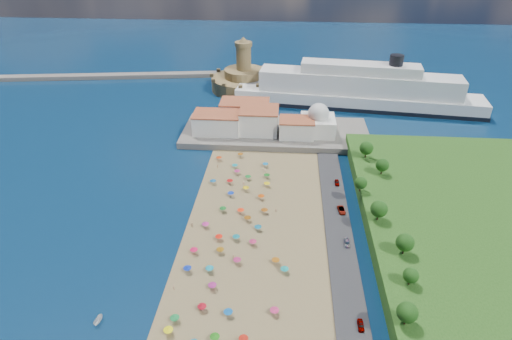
{
  "coord_description": "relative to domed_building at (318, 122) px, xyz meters",
  "views": [
    {
      "loc": [
        14.72,
        -117.25,
        91.18
      ],
      "look_at": [
        4.0,
        25.0,
        8.0
      ],
      "focal_mm": 30.0,
      "sensor_mm": 36.0,
      "label": 1
    }
  ],
  "objects": [
    {
      "name": "parked_cars",
      "position": [
        6.0,
        -70.0,
        -7.59
      ],
      "size": [
        2.97,
        73.65,
        1.45
      ],
      "color": "gray",
      "rests_on": "promenade"
    },
    {
      "name": "beach_parasols",
      "position": [
        -31.13,
        -82.83,
        -6.83
      ],
      "size": [
        32.39,
        118.27,
        2.2
      ],
      "color": "gray",
      "rests_on": "beach"
    },
    {
      "name": "ground",
      "position": [
        -30.0,
        -71.0,
        -8.97
      ],
      "size": [
        700.0,
        700.0,
        0.0
      ],
      "primitive_type": "plane",
      "color": "#071938",
      "rests_on": "ground"
    },
    {
      "name": "waterfront_buildings",
      "position": [
        -33.05,
        2.64,
        -1.1
      ],
      "size": [
        57.0,
        29.0,
        11.0
      ],
      "color": "silver",
      "rests_on": "terrace"
    },
    {
      "name": "fortress",
      "position": [
        -42.0,
        67.0,
        -2.29
      ],
      "size": [
        40.0,
        40.0,
        32.4
      ],
      "color": "olive",
      "rests_on": "ground"
    },
    {
      "name": "cruise_ship",
      "position": [
        24.32,
        44.32,
        -0.07
      ],
      "size": [
        139.21,
        36.14,
        30.09
      ],
      "color": "black",
      "rests_on": "ground"
    },
    {
      "name": "breakwater",
      "position": [
        -140.0,
        82.0,
        -7.67
      ],
      "size": [
        199.03,
        34.77,
        2.6
      ],
      "primitive_type": "cube",
      "rotation": [
        0.0,
        0.0,
        0.14
      ],
      "color": "#59544C",
      "rests_on": "ground"
    },
    {
      "name": "jetty",
      "position": [
        -42.0,
        37.0,
        -7.77
      ],
      "size": [
        18.0,
        70.0,
        2.4
      ],
      "primitive_type": "cube",
      "color": "#59544C",
      "rests_on": "ground"
    },
    {
      "name": "domed_building",
      "position": [
        0.0,
        0.0,
        0.0
      ],
      "size": [
        16.0,
        16.0,
        15.0
      ],
      "color": "silver",
      "rests_on": "terrace"
    },
    {
      "name": "terrace",
      "position": [
        -20.0,
        2.0,
        -7.47
      ],
      "size": [
        90.0,
        36.0,
        3.0
      ],
      "primitive_type": "cube",
      "color": "#59544C",
      "rests_on": "ground"
    },
    {
      "name": "hillside_trees",
      "position": [
        17.77,
        -75.13,
        1.06
      ],
      "size": [
        14.86,
        104.02,
        7.25
      ],
      "color": "#382314",
      "rests_on": "hillside"
    },
    {
      "name": "beachgoers",
      "position": [
        -34.0,
        -69.93,
        -7.86
      ],
      "size": [
        29.02,
        77.47,
        1.86
      ],
      "color": "tan",
      "rests_on": "beach"
    }
  ]
}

